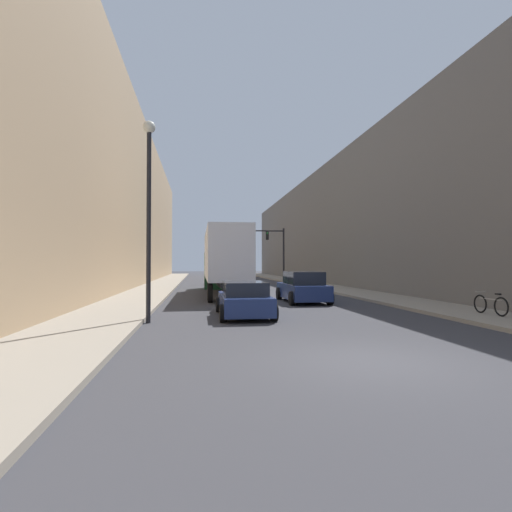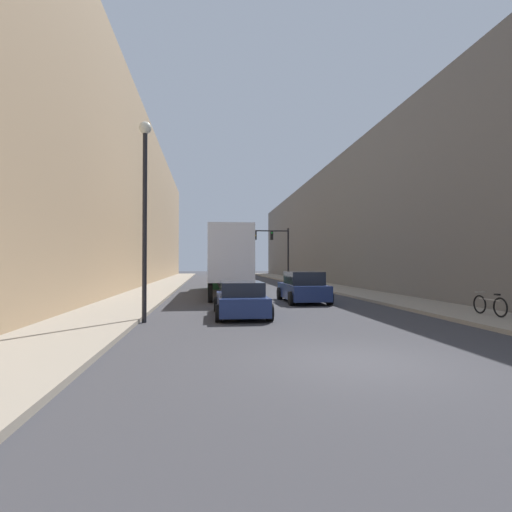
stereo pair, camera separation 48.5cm
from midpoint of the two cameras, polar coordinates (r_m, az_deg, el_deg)
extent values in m
plane|color=#38383D|center=(9.09, 15.84, -14.36)|extent=(200.00, 200.00, 0.00)
cube|color=gray|center=(39.65, 8.58, -3.98)|extent=(3.19, 80.00, 0.15)
cube|color=gray|center=(38.40, -12.51, -4.06)|extent=(3.19, 80.00, 0.15)
cube|color=#66605B|center=(41.25, 14.74, 4.41)|extent=(6.00, 80.00, 12.03)
cube|color=tan|center=(39.49, -19.17, 7.45)|extent=(6.00, 80.00, 15.81)
cube|color=silver|center=(26.26, -3.75, 0.15)|extent=(2.44, 11.85, 3.11)
cube|color=black|center=(26.28, -3.75, -3.57)|extent=(1.22, 11.85, 0.24)
cube|color=#1E512D|center=(33.38, -4.42, -2.11)|extent=(2.44, 2.41, 2.98)
cylinder|color=black|center=(21.55, -5.91, -5.31)|extent=(0.25, 1.00, 1.00)
cylinder|color=black|center=(21.70, -0.24, -5.29)|extent=(0.25, 1.00, 1.00)
cylinder|color=black|center=(22.75, -5.96, -5.09)|extent=(0.25, 1.00, 1.00)
cylinder|color=black|center=(22.89, -0.59, -5.07)|extent=(0.25, 1.00, 1.00)
cylinder|color=black|center=(33.38, -6.26, -3.81)|extent=(0.25, 1.00, 1.00)
cylinder|color=black|center=(33.48, -2.60, -3.80)|extent=(0.25, 1.00, 1.00)
cube|color=navy|center=(16.01, -1.32, -6.73)|extent=(1.83, 4.32, 0.68)
cube|color=#1E232D|center=(15.75, -1.25, -4.63)|extent=(1.61, 2.37, 0.52)
cylinder|color=black|center=(17.42, -4.82, -6.92)|extent=(0.25, 0.64, 0.64)
cylinder|color=black|center=(17.58, 1.21, -6.87)|extent=(0.25, 0.64, 0.64)
cylinder|color=black|center=(14.42, -4.38, -8.14)|extent=(0.25, 0.64, 0.64)
cylinder|color=black|center=(14.62, 2.89, -8.05)|extent=(0.25, 0.64, 0.64)
cube|color=navy|center=(21.90, 7.31, -5.02)|extent=(1.96, 4.57, 0.78)
cube|color=#1E232D|center=(21.64, 7.46, -3.13)|extent=(1.72, 2.52, 0.68)
cylinder|color=black|center=(23.25, 4.00, -5.37)|extent=(0.25, 0.70, 0.70)
cylinder|color=black|center=(23.70, 8.67, -5.28)|extent=(0.25, 0.70, 0.70)
cylinder|color=black|center=(20.06, 5.78, -6.06)|extent=(0.25, 0.70, 0.70)
cylinder|color=black|center=(20.57, 11.13, -5.92)|extent=(0.25, 0.70, 0.70)
cylinder|color=black|center=(42.99, 4.93, 0.06)|extent=(0.20, 0.20, 5.88)
cube|color=black|center=(42.54, 0.20, 3.63)|extent=(7.14, 0.12, 0.12)
cube|color=black|center=(42.76, 2.58, 2.92)|extent=(0.30, 0.24, 0.90)
sphere|color=green|center=(42.64, 2.61, 3.31)|extent=(0.18, 0.18, 0.18)
cube|color=black|center=(42.50, 0.20, 2.95)|extent=(0.30, 0.24, 0.90)
sphere|color=gold|center=(42.36, 0.23, 2.96)|extent=(0.18, 0.18, 0.18)
cube|color=black|center=(42.32, -2.20, 2.96)|extent=(0.30, 0.24, 0.90)
sphere|color=red|center=(42.18, -2.18, 2.98)|extent=(0.18, 0.18, 0.18)
cylinder|color=black|center=(14.67, -14.71, 4.04)|extent=(0.16, 0.16, 6.79)
sphere|color=silver|center=(15.40, -14.64, 17.29)|extent=(0.44, 0.44, 0.44)
torus|color=black|center=(17.11, 32.23, -6.23)|extent=(0.06, 0.72, 0.72)
torus|color=black|center=(17.98, 30.00, -5.99)|extent=(0.06, 0.72, 0.72)
cube|color=gray|center=(17.52, 31.08, -5.35)|extent=(0.04, 1.11, 0.04)
cube|color=black|center=(17.19, 31.90, -4.70)|extent=(0.12, 0.20, 0.06)
cube|color=gray|center=(17.90, 30.08, -4.47)|extent=(0.44, 0.04, 0.04)
camera|label=1|loc=(0.24, -89.35, -0.01)|focal=28.00mm
camera|label=2|loc=(0.24, 90.65, 0.01)|focal=28.00mm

